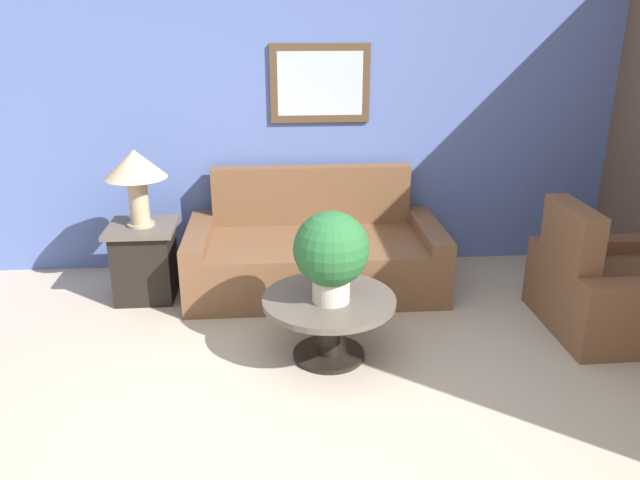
{
  "coord_description": "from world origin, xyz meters",
  "views": [
    {
      "loc": [
        -0.08,
        -2.51,
        2.14
      ],
      "look_at": [
        0.24,
        1.69,
        0.58
      ],
      "focal_mm": 35.0,
      "sensor_mm": 36.0,
      "label": 1
    }
  ],
  "objects_px": {
    "table_lamp": "(136,170)",
    "potted_plant_on_table": "(331,252)",
    "couch_main": "(314,253)",
    "side_table": "(145,261)",
    "armchair": "(608,291)",
    "coffee_table": "(329,314)"
  },
  "relations": [
    {
      "from": "side_table",
      "to": "potted_plant_on_table",
      "type": "height_order",
      "value": "potted_plant_on_table"
    },
    {
      "from": "potted_plant_on_table",
      "to": "table_lamp",
      "type": "bearing_deg",
      "value": 141.67
    },
    {
      "from": "couch_main",
      "to": "potted_plant_on_table",
      "type": "bearing_deg",
      "value": -88.83
    },
    {
      "from": "armchair",
      "to": "side_table",
      "type": "relative_size",
      "value": 1.64
    },
    {
      "from": "couch_main",
      "to": "side_table",
      "type": "relative_size",
      "value": 3.4
    },
    {
      "from": "armchair",
      "to": "table_lamp",
      "type": "bearing_deg",
      "value": 76.54
    },
    {
      "from": "side_table",
      "to": "table_lamp",
      "type": "relative_size",
      "value": 1.01
    },
    {
      "from": "couch_main",
      "to": "table_lamp",
      "type": "xyz_separation_m",
      "value": [
        -1.33,
        -0.11,
        0.74
      ]
    },
    {
      "from": "armchair",
      "to": "coffee_table",
      "type": "bearing_deg",
      "value": 96.74
    },
    {
      "from": "couch_main",
      "to": "side_table",
      "type": "height_order",
      "value": "couch_main"
    },
    {
      "from": "table_lamp",
      "to": "armchair",
      "type": "bearing_deg",
      "value": -13.03
    },
    {
      "from": "coffee_table",
      "to": "side_table",
      "type": "xyz_separation_m",
      "value": [
        -1.35,
        1.02,
        -0.01
      ]
    },
    {
      "from": "armchair",
      "to": "potted_plant_on_table",
      "type": "relative_size",
      "value": 1.67
    },
    {
      "from": "side_table",
      "to": "table_lamp",
      "type": "xyz_separation_m",
      "value": [
        -0.0,
        0.0,
        0.72
      ]
    },
    {
      "from": "couch_main",
      "to": "side_table",
      "type": "xyz_separation_m",
      "value": [
        -1.33,
        -0.11,
        0.02
      ]
    },
    {
      "from": "armchair",
      "to": "table_lamp",
      "type": "xyz_separation_m",
      "value": [
        -3.34,
        0.77,
        0.74
      ]
    },
    {
      "from": "armchair",
      "to": "coffee_table",
      "type": "xyz_separation_m",
      "value": [
        -2.0,
        -0.25,
        0.03
      ]
    },
    {
      "from": "potted_plant_on_table",
      "to": "couch_main",
      "type": "bearing_deg",
      "value": 91.17
    },
    {
      "from": "table_lamp",
      "to": "potted_plant_on_table",
      "type": "relative_size",
      "value": 1.01
    },
    {
      "from": "table_lamp",
      "to": "potted_plant_on_table",
      "type": "bearing_deg",
      "value": -38.33
    },
    {
      "from": "couch_main",
      "to": "potted_plant_on_table",
      "type": "relative_size",
      "value": 3.47
    },
    {
      "from": "couch_main",
      "to": "table_lamp",
      "type": "distance_m",
      "value": 1.53
    }
  ]
}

